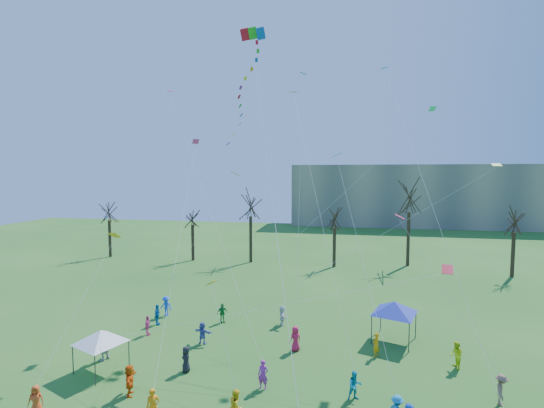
% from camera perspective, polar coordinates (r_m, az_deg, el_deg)
% --- Properties ---
extents(distant_building, '(60.00, 14.00, 15.00)m').
position_cam_1_polar(distant_building, '(100.52, 20.72, 1.23)').
color(distant_building, gray).
rests_on(distant_building, ground).
extents(bare_tree_row, '(69.49, 9.48, 11.74)m').
position_cam_1_polar(bare_tree_row, '(53.19, 9.35, -1.72)').
color(bare_tree_row, black).
rests_on(bare_tree_row, ground).
extents(big_box_kite, '(3.55, 7.40, 24.28)m').
position_cam_1_polar(big_box_kite, '(26.35, -3.65, 16.13)').
color(big_box_kite, red).
rests_on(big_box_kite, ground).
extents(canopy_tent_white, '(3.41, 3.41, 2.75)m').
position_cam_1_polar(canopy_tent_white, '(28.03, -24.41, -17.72)').
color(canopy_tent_white, '#3F3F44').
rests_on(canopy_tent_white, ground).
extents(canopy_tent_blue, '(3.90, 3.90, 3.11)m').
position_cam_1_polar(canopy_tent_blue, '(31.21, 17.96, -14.62)').
color(canopy_tent_blue, '#3F3F44').
rests_on(canopy_tent_blue, ground).
extents(festival_crowd, '(25.76, 15.27, 1.86)m').
position_cam_1_polar(festival_crowd, '(26.78, -2.65, -21.84)').
color(festival_crowd, '#DB481B').
rests_on(festival_crowd, ground).
extents(small_kites_aloft, '(27.94, 19.03, 32.38)m').
position_cam_1_polar(small_kites_aloft, '(28.93, 3.84, 5.55)').
color(small_kites_aloft, '#D6970B').
rests_on(small_kites_aloft, ground).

